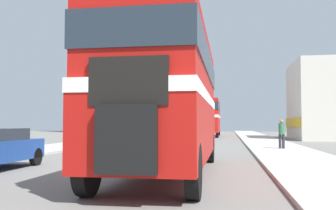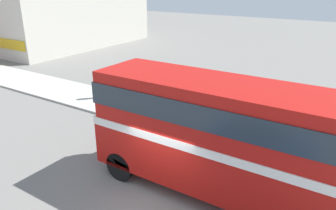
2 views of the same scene
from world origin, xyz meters
The scene contains 5 objects.
ground_plane centered at (0.00, 0.00, 0.00)m, with size 120.00×120.00×0.00m, color slate.
sidewalk_right centered at (6.75, 0.00, 0.06)m, with size 3.50×120.00×0.12m.
double_decker_bus centered at (1.94, -1.78, 2.49)m, with size 2.57×9.67×4.16m.
pedestrian_walking centered at (6.82, 9.03, 1.06)m, with size 0.34×0.34×1.66m.
shop_building_block centered at (19.02, 24.77, 3.73)m, with size 17.97×8.38×7.47m.
Camera 2 is at (-7.22, -5.42, 7.17)m, focal length 35.00 mm.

